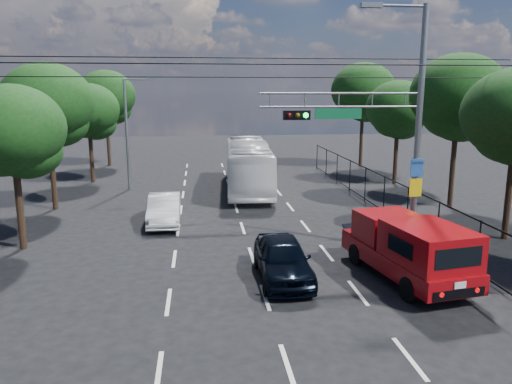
{
  "coord_description": "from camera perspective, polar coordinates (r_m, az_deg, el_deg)",
  "views": [
    {
      "loc": [
        -1.96,
        -10.52,
        6.4
      ],
      "look_at": [
        0.03,
        6.8,
        2.8
      ],
      "focal_mm": 35.0,
      "sensor_mm": 36.0,
      "label": 1
    }
  ],
  "objects": [
    {
      "name": "tree_left_b",
      "position": [
        21.85,
        -25.97,
        5.73
      ],
      "size": [
        4.08,
        4.08,
        6.63
      ],
      "color": "black",
      "rests_on": "ground"
    },
    {
      "name": "navy_hatchback",
      "position": [
        17.19,
        3.06,
        -7.61
      ],
      "size": [
        1.74,
        4.3,
        1.46
      ],
      "primitive_type": "imported",
      "rotation": [
        0.0,
        0.0,
        -0.0
      ],
      "color": "black",
      "rests_on": "ground"
    },
    {
      "name": "tree_right_d",
      "position": [
        35.22,
        15.95,
        8.71
      ],
      "size": [
        4.32,
        4.32,
        7.02
      ],
      "color": "black",
      "rests_on": "ground"
    },
    {
      "name": "lane_markings",
      "position": [
        25.42,
        -1.93,
        -2.91
      ],
      "size": [
        6.12,
        38.0,
        0.01
      ],
      "color": "beige",
      "rests_on": "ground"
    },
    {
      "name": "tree_right_c",
      "position": [
        29.03,
        22.09,
        9.51
      ],
      "size": [
        5.1,
        5.1,
        8.29
      ],
      "color": "black",
      "rests_on": "ground"
    },
    {
      "name": "white_van",
      "position": [
        24.53,
        -10.44,
        -1.96
      ],
      "size": [
        1.58,
        4.31,
        1.41
      ],
      "primitive_type": "imported",
      "rotation": [
        0.0,
        0.0,
        0.02
      ],
      "color": "silver",
      "rests_on": "ground"
    },
    {
      "name": "tree_left_d",
      "position": [
        36.35,
        -18.55,
        8.42
      ],
      "size": [
        4.2,
        4.2,
        6.83
      ],
      "color": "black",
      "rests_on": "ground"
    },
    {
      "name": "red_pickup",
      "position": [
        17.77,
        16.98,
        -6.04
      ],
      "size": [
        3.03,
        6.05,
        2.16
      ],
      "color": "black",
      "rests_on": "ground"
    },
    {
      "name": "tree_right_e",
      "position": [
        42.76,
        12.17,
        10.79
      ],
      "size": [
        5.28,
        5.28,
        8.58
      ],
      "color": "black",
      "rests_on": "ground"
    },
    {
      "name": "utility_wires",
      "position": [
        19.47,
        -0.81,
        14.12
      ],
      "size": [
        22.0,
        5.04,
        0.74
      ],
      "color": "black",
      "rests_on": "ground"
    },
    {
      "name": "white_bus",
      "position": [
        32.31,
        -0.93,
        3.09
      ],
      "size": [
        3.3,
        11.51,
        3.17
      ],
      "primitive_type": "imported",
      "rotation": [
        0.0,
        0.0,
        -0.06
      ],
      "color": "white",
      "rests_on": "ground"
    },
    {
      "name": "signal_mast",
      "position": [
        19.92,
        14.93,
        7.95
      ],
      "size": [
        6.43,
        0.39,
        9.5
      ],
      "color": "slate",
      "rests_on": "ground"
    },
    {
      "name": "streetlight_left",
      "position": [
        32.91,
        -14.29,
        7.02
      ],
      "size": [
        2.09,
        0.22,
        7.08
      ],
      "color": "slate",
      "rests_on": "ground"
    },
    {
      "name": "tree_left_e",
      "position": [
        44.22,
        -16.76,
        10.05
      ],
      "size": [
        4.92,
        4.92,
        7.99
      ],
      "color": "black",
      "rests_on": "ground"
    },
    {
      "name": "fence_right",
      "position": [
        25.21,
        15.9,
        -1.08
      ],
      "size": [
        0.06,
        34.03,
        2.0
      ],
      "color": "black",
      "rests_on": "ground"
    },
    {
      "name": "tree_left_c",
      "position": [
        28.65,
        -22.68,
        8.77
      ],
      "size": [
        4.8,
        4.8,
        7.8
      ],
      "color": "black",
      "rests_on": "ground"
    },
    {
      "name": "ground",
      "position": [
        12.47,
        3.62,
        -19.23
      ],
      "size": [
        120.0,
        120.0,
        0.0
      ],
      "primitive_type": "plane",
      "color": "black",
      "rests_on": "ground"
    }
  ]
}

